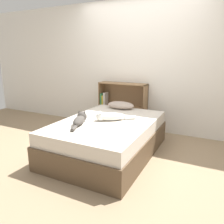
% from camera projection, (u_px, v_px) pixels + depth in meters
% --- Properties ---
extents(ground_plane, '(8.00, 8.00, 0.00)m').
position_uv_depth(ground_plane, '(108.00, 153.00, 3.38)').
color(ground_plane, '#997F60').
extents(wall_back, '(8.00, 0.06, 2.50)m').
position_uv_depth(wall_back, '(140.00, 67.00, 4.24)').
color(wall_back, white).
rests_on(wall_back, ground_plane).
extents(bed, '(1.31, 1.90, 0.52)m').
position_uv_depth(bed, '(108.00, 137.00, 3.32)').
color(bed, brown).
rests_on(bed, ground_plane).
extents(pillow, '(0.50, 0.28, 0.13)m').
position_uv_depth(pillow, '(121.00, 105.00, 3.97)').
color(pillow, '#B29E8E').
rests_on(pillow, bed).
extents(cat_light, '(0.52, 0.42, 0.16)m').
position_uv_depth(cat_light, '(110.00, 117.00, 3.25)').
color(cat_light, white).
rests_on(cat_light, bed).
extents(cat_dark, '(0.25, 0.53, 0.16)m').
position_uv_depth(cat_dark, '(80.00, 119.00, 3.10)').
color(cat_dark, '#47423D').
rests_on(cat_dark, bed).
extents(bookshelf, '(0.98, 0.26, 0.94)m').
position_uv_depth(bookshelf, '(122.00, 105.00, 4.46)').
color(bookshelf, '#8E6B47').
rests_on(bookshelf, ground_plane).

